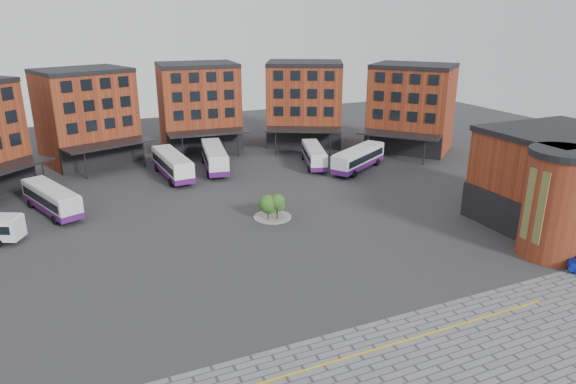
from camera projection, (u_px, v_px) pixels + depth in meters
name	position (u px, v px, depth m)	size (l,w,h in m)	color
ground	(301.00, 264.00, 48.40)	(160.00, 160.00, 0.00)	#28282B
yellow_line	(408.00, 340.00, 37.06)	(26.00, 0.15, 0.02)	gold
main_building	(165.00, 120.00, 77.27)	(94.14, 42.48, 14.60)	brown
east_building	(555.00, 182.00, 55.02)	(17.40, 15.40, 10.60)	brown
tree_island	(274.00, 205.00, 58.72)	(4.40, 4.40, 3.15)	gray
bus_b	(51.00, 199.00, 60.34)	(6.62, 11.69, 3.24)	silver
bus_c	(172.00, 165.00, 73.78)	(3.73, 12.58, 3.50)	white
bus_d	(214.00, 157.00, 77.50)	(4.99, 12.85, 3.53)	white
bus_e	(314.00, 155.00, 79.58)	(5.76, 11.12, 3.07)	white
bus_f	(358.00, 158.00, 77.27)	(11.69, 8.55, 3.38)	white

